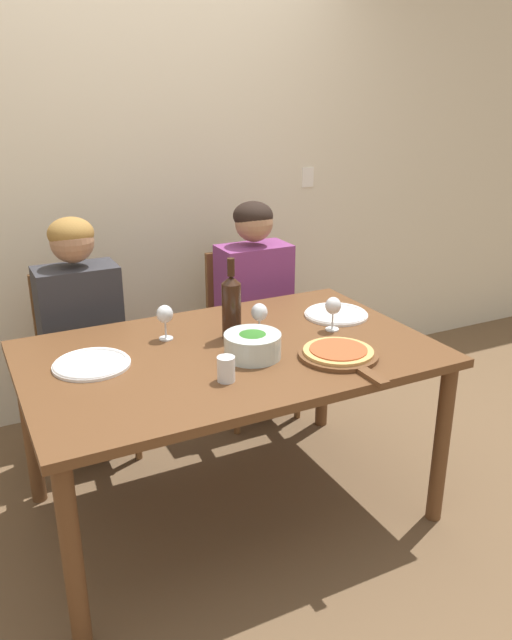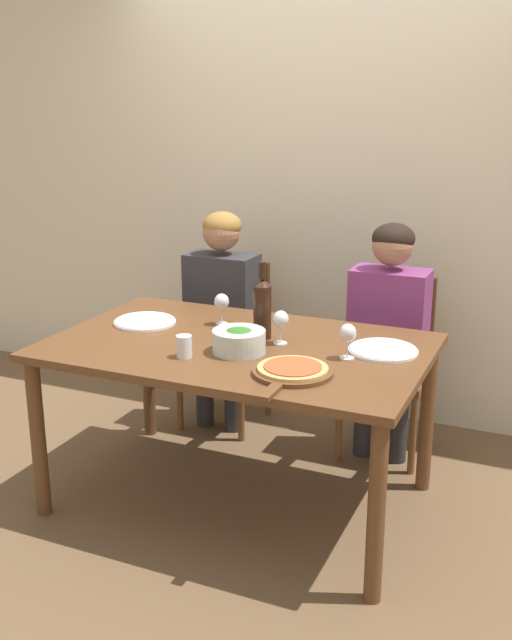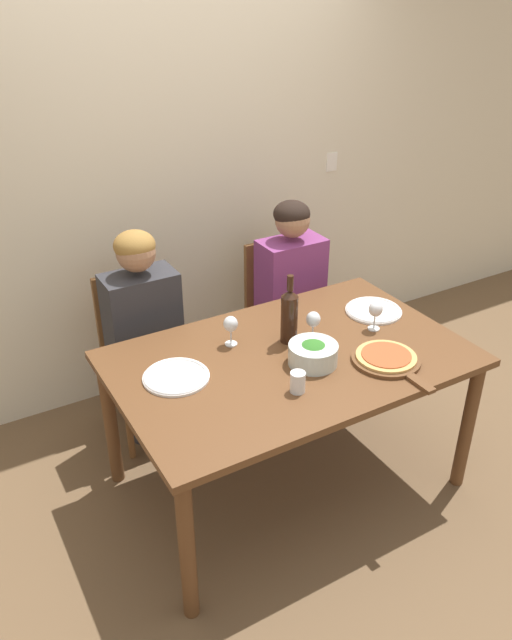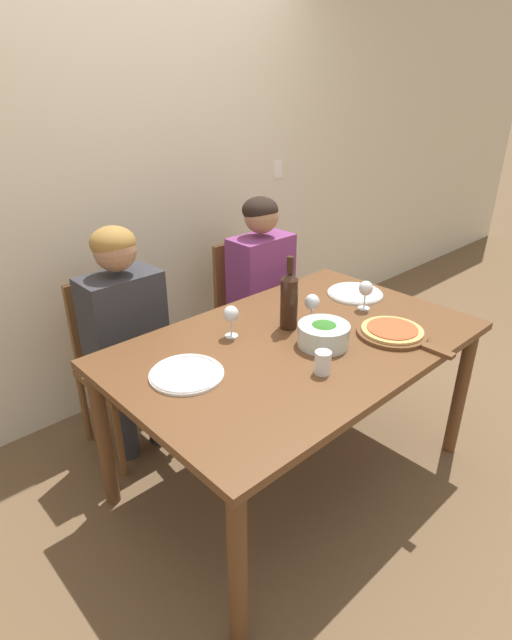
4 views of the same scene
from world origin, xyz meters
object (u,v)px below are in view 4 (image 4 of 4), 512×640
wine_glass_left (231,316)px  dinner_plate_left (187,374)px  chair_left (120,359)px  person_man (263,278)px  wine_bottle (289,299)px  dinner_plate_right (355,293)px  chair_right (251,309)px  water_tumbler (323,362)px  wine_glass_right (366,290)px  broccoli_bowl (323,334)px  pizza_on_board (393,332)px  wine_glass_centre (312,304)px  person_woman (126,324)px

wine_glass_left → dinner_plate_left: bearing=-158.9°
chair_left → wine_glass_left: bearing=-67.6°
person_man → wine_bottle: size_ratio=3.51×
chair_left → dinner_plate_right: 1.30m
chair_right → wine_glass_left: bearing=-137.8°
wine_glass_left → water_tumbler: bearing=-82.6°
wine_bottle → dinner_plate_left: bearing=-177.9°
wine_glass_left → wine_bottle: bearing=-23.4°
dinner_plate_left → wine_glass_right: wine_glass_right is taller
broccoli_bowl → dinner_plate_right: (0.56, 0.25, -0.04)m
chair_right → dinner_plate_left: size_ratio=3.11×
wine_bottle → pizza_on_board: size_ratio=0.76×
dinner_plate_left → dinner_plate_right: same height
water_tumbler → pizza_on_board: bearing=-1.4°
pizza_on_board → dinner_plate_left: bearing=157.9°
wine_glass_left → wine_glass_centre: size_ratio=1.00×
dinner_plate_right → water_tumbler: water_tumbler is taller
chair_right → wine_glass_right: (0.01, -0.84, 0.38)m
chair_left → pizza_on_board: 1.40m
person_man → chair_right: bearing=90.0°
person_man → broccoli_bowl: person_man is taller
wine_glass_right → wine_glass_centre: 0.33m
person_man → dinner_plate_left: person_man is taller
dinner_plate_left → wine_glass_left: wine_glass_left is taller
person_man → water_tumbler: 1.16m
dinner_plate_left → wine_glass_left: (0.34, 0.13, 0.10)m
dinner_plate_left → wine_glass_left: size_ratio=1.95×
broccoli_bowl → pizza_on_board: broccoli_bowl is taller
chair_left → broccoli_bowl: chair_left is taller
person_woman → dinner_plate_right: person_woman is taller
pizza_on_board → wine_glass_left: size_ratio=3.03×
broccoli_bowl → wine_glass_centre: wine_glass_centre is taller
water_tumbler → broccoli_bowl: bearing=39.4°
wine_glass_left → wine_glass_centre: bearing=-23.5°
broccoli_bowl → pizza_on_board: bearing=-28.1°
wine_bottle → wine_glass_centre: wine_bottle is taller
wine_glass_left → wine_glass_right: size_ratio=1.00×
wine_bottle → wine_glass_right: 0.45m
chair_right → person_man: (0.00, -0.11, 0.24)m
broccoli_bowl → pizza_on_board: 0.34m
wine_bottle → wine_glass_right: bearing=-15.5°
dinner_plate_right → broccoli_bowl: bearing=-156.2°
person_man → water_tumbler: (-0.62, -0.98, 0.08)m
broccoli_bowl → dinner_plate_right: bearing=23.8°
chair_left → dinner_plate_right: size_ratio=3.11×
broccoli_bowl → wine_glass_centre: (0.12, 0.17, 0.05)m
wine_bottle → dinner_plate_left: 0.62m
wine_glass_centre → wine_glass_right: bearing=-12.5°
person_man → water_tumbler: person_man is taller
pizza_on_board → person_woman: bearing=128.7°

